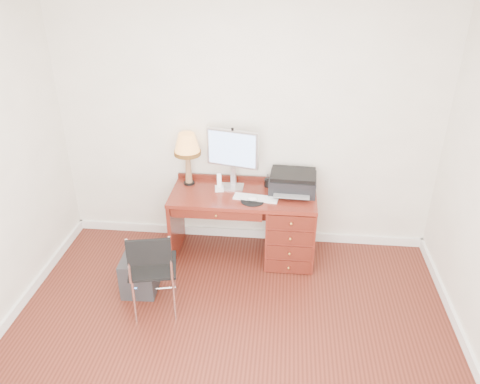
# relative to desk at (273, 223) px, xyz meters

# --- Properties ---
(ground) EXTENTS (4.00, 4.00, 0.00)m
(ground) POSITION_rel_desk_xyz_m (-0.32, -1.40, -0.41)
(ground) COLOR #3F160E
(ground) RESTS_ON ground
(room_shell) EXTENTS (4.00, 4.00, 4.00)m
(room_shell) POSITION_rel_desk_xyz_m (-0.32, -0.77, -0.36)
(room_shell) COLOR white
(room_shell) RESTS_ON ground
(desk) EXTENTS (1.50, 0.67, 0.75)m
(desk) POSITION_rel_desk_xyz_m (0.00, 0.00, 0.00)
(desk) COLOR maroon
(desk) RESTS_ON ground
(monitor) EXTENTS (0.54, 0.23, 0.63)m
(monitor) POSITION_rel_desk_xyz_m (-0.46, 0.14, 0.73)
(monitor) COLOR silver
(monitor) RESTS_ON desk
(keyboard) EXTENTS (0.46, 0.18, 0.02)m
(keyboard) POSITION_rel_desk_xyz_m (-0.19, -0.11, 0.35)
(keyboard) COLOR white
(keyboard) RESTS_ON desk
(mouse_pad) EXTENTS (0.24, 0.24, 0.05)m
(mouse_pad) POSITION_rel_desk_xyz_m (-0.21, -0.16, 0.35)
(mouse_pad) COLOR black
(mouse_pad) RESTS_ON desk
(printer) EXTENTS (0.49, 0.39, 0.21)m
(printer) POSITION_rel_desk_xyz_m (0.18, 0.10, 0.44)
(printer) COLOR black
(printer) RESTS_ON desk
(leg_lamp) EXTENTS (0.28, 0.28, 0.57)m
(leg_lamp) POSITION_rel_desk_xyz_m (-0.92, 0.16, 0.76)
(leg_lamp) COLOR black
(leg_lamp) RESTS_ON desk
(phone) EXTENTS (0.10, 0.10, 0.19)m
(phone) POSITION_rel_desk_xyz_m (-0.58, 0.04, 0.39)
(phone) COLOR white
(phone) RESTS_ON desk
(pen_cup) EXTENTS (0.07, 0.07, 0.09)m
(pen_cup) POSITION_rel_desk_xyz_m (-0.08, 0.18, 0.38)
(pen_cup) COLOR black
(pen_cup) RESTS_ON desk
(chair) EXTENTS (0.49, 0.49, 0.88)m
(chair) POSITION_rel_desk_xyz_m (-1.05, -1.00, 0.12)
(chair) COLOR black
(chair) RESTS_ON ground
(equipment_box) EXTENTS (0.34, 0.34, 0.38)m
(equipment_box) POSITION_rel_desk_xyz_m (-1.26, -0.73, -0.22)
(equipment_box) COLOR black
(equipment_box) RESTS_ON ground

